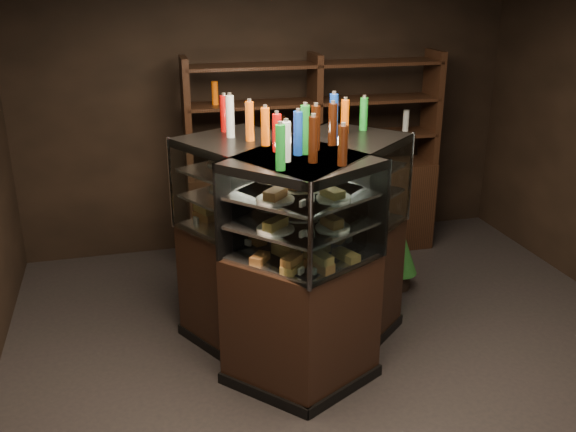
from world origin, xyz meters
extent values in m
plane|color=black|center=(0.00, 0.00, 0.00)|extent=(5.00, 5.00, 0.00)
cube|color=black|center=(0.00, 2.50, 1.50)|extent=(5.00, 0.02, 3.00)
cube|color=black|center=(-0.18, 0.25, 0.47)|extent=(1.54, 1.49, 0.94)
cube|color=black|center=(-0.18, 0.25, 0.04)|extent=(1.59, 1.53, 0.08)
cube|color=black|center=(-0.18, 0.25, 1.57)|extent=(1.54, 1.49, 0.06)
cube|color=silver|center=(-0.18, 0.25, 0.95)|extent=(1.46, 1.40, 0.02)
cube|color=silver|center=(-0.18, 0.25, 1.17)|extent=(1.46, 1.40, 0.02)
cube|color=silver|center=(-0.18, 0.25, 1.36)|extent=(1.46, 1.40, 0.02)
cube|color=white|center=(0.06, -0.02, 1.27)|extent=(1.07, 0.96, 0.66)
cylinder|color=silver|center=(0.59, 0.46, 1.27)|extent=(0.03, 0.03, 0.68)
cylinder|color=silver|center=(-0.48, -0.49, 1.27)|extent=(0.03, 0.03, 0.68)
cube|color=black|center=(-0.51, 0.31, 0.47)|extent=(1.31, 1.60, 0.94)
cube|color=black|center=(-0.51, 0.31, 0.04)|extent=(1.35, 1.65, 0.08)
cube|color=black|center=(-0.51, 0.31, 1.57)|extent=(1.31, 1.60, 0.06)
cube|color=silver|center=(-0.51, 0.31, 0.95)|extent=(1.23, 1.52, 0.02)
cube|color=silver|center=(-0.51, 0.31, 1.17)|extent=(1.23, 1.52, 0.02)
cube|color=silver|center=(-0.51, 0.31, 1.36)|extent=(1.23, 1.52, 0.02)
cube|color=white|center=(-0.83, 0.13, 1.27)|extent=(0.69, 1.26, 0.66)
cylinder|color=silver|center=(-0.48, -0.49, 1.27)|extent=(0.03, 0.03, 0.68)
cylinder|color=silver|center=(-1.16, 0.77, 1.27)|extent=(0.03, 0.03, 0.68)
cube|color=#C28545|center=(-0.61, -0.17, 0.98)|extent=(0.19, 0.19, 0.06)
cube|color=#C28545|center=(-0.38, 0.03, 0.98)|extent=(0.19, 0.19, 0.06)
cube|color=#C28545|center=(-0.16, 0.23, 0.98)|extent=(0.19, 0.19, 0.06)
cube|color=#C28545|center=(0.07, 0.43, 0.98)|extent=(0.19, 0.19, 0.06)
cube|color=#C28545|center=(0.29, 0.62, 0.98)|extent=(0.19, 0.19, 0.06)
cylinder|color=white|center=(-0.59, -0.11, 1.18)|extent=(0.24, 0.24, 0.02)
cube|color=#C28545|center=(-0.59, -0.11, 1.22)|extent=(0.18, 0.18, 0.05)
cylinder|color=white|center=(-0.38, 0.07, 1.18)|extent=(0.24, 0.24, 0.02)
cube|color=#C28545|center=(-0.38, 0.07, 1.22)|extent=(0.18, 0.18, 0.05)
cylinder|color=white|center=(-0.18, 0.25, 1.18)|extent=(0.24, 0.24, 0.02)
cube|color=#C28545|center=(-0.18, 0.25, 1.22)|extent=(0.18, 0.18, 0.05)
cylinder|color=white|center=(0.02, 0.43, 1.18)|extent=(0.24, 0.24, 0.02)
cube|color=#C28545|center=(0.02, 0.43, 1.22)|extent=(0.18, 0.18, 0.05)
cylinder|color=white|center=(0.22, 0.61, 1.18)|extent=(0.24, 0.24, 0.02)
cube|color=#C28545|center=(0.22, 0.61, 1.22)|extent=(0.18, 0.18, 0.05)
cylinder|color=white|center=(-0.59, -0.11, 1.38)|extent=(0.24, 0.24, 0.02)
cube|color=#C28545|center=(-0.59, -0.11, 1.42)|extent=(0.18, 0.18, 0.05)
cylinder|color=white|center=(-0.38, 0.07, 1.38)|extent=(0.24, 0.24, 0.02)
cube|color=#C28545|center=(-0.38, 0.07, 1.42)|extent=(0.18, 0.18, 0.05)
cylinder|color=white|center=(-0.18, 0.25, 1.38)|extent=(0.24, 0.24, 0.02)
cube|color=#C28545|center=(-0.18, 0.25, 1.42)|extent=(0.18, 0.18, 0.05)
cylinder|color=white|center=(0.02, 0.43, 1.38)|extent=(0.24, 0.24, 0.02)
cube|color=#C28545|center=(0.02, 0.43, 1.42)|extent=(0.18, 0.18, 0.05)
cylinder|color=white|center=(0.22, 0.61, 1.38)|extent=(0.24, 0.24, 0.02)
cube|color=#C28545|center=(0.22, 0.61, 1.42)|extent=(0.18, 0.18, 0.05)
cube|color=#C28545|center=(-0.82, 0.82, 0.98)|extent=(0.17, 0.20, 0.06)
cube|color=#C28545|center=(-0.68, 0.55, 0.98)|extent=(0.17, 0.20, 0.06)
cube|color=#C28545|center=(-0.54, 0.29, 0.98)|extent=(0.17, 0.20, 0.06)
cube|color=#C28545|center=(-0.39, 0.03, 0.98)|extent=(0.17, 0.20, 0.06)
cube|color=#C28545|center=(-0.25, -0.24, 0.98)|extent=(0.17, 0.20, 0.06)
cylinder|color=white|center=(-0.76, 0.79, 1.18)|extent=(0.24, 0.24, 0.02)
cube|color=#C28545|center=(-0.76, 0.79, 1.22)|extent=(0.15, 0.19, 0.05)
cylinder|color=white|center=(-0.63, 0.55, 1.18)|extent=(0.24, 0.24, 0.02)
cube|color=#C28545|center=(-0.63, 0.55, 1.22)|extent=(0.15, 0.19, 0.05)
cylinder|color=white|center=(-0.51, 0.31, 1.18)|extent=(0.24, 0.24, 0.02)
cube|color=#C28545|center=(-0.51, 0.31, 1.22)|extent=(0.15, 0.19, 0.05)
cylinder|color=white|center=(-0.38, 0.07, 1.18)|extent=(0.24, 0.24, 0.02)
cube|color=#C28545|center=(-0.38, 0.07, 1.22)|extent=(0.15, 0.19, 0.05)
cylinder|color=white|center=(-0.25, -0.17, 1.18)|extent=(0.24, 0.24, 0.02)
cube|color=#C28545|center=(-0.25, -0.17, 1.22)|extent=(0.15, 0.19, 0.05)
cylinder|color=white|center=(-0.76, 0.79, 1.38)|extent=(0.24, 0.24, 0.02)
cube|color=#C28545|center=(-0.76, 0.79, 1.42)|extent=(0.15, 0.19, 0.05)
cylinder|color=white|center=(-0.63, 0.55, 1.38)|extent=(0.24, 0.24, 0.02)
cube|color=#C28545|center=(-0.63, 0.55, 1.42)|extent=(0.15, 0.19, 0.05)
cylinder|color=white|center=(-0.51, 0.31, 1.38)|extent=(0.24, 0.24, 0.02)
cube|color=#C28545|center=(-0.51, 0.31, 1.42)|extent=(0.15, 0.19, 0.05)
cylinder|color=white|center=(-0.38, 0.07, 1.38)|extent=(0.24, 0.24, 0.02)
cube|color=#C28545|center=(-0.38, 0.07, 1.42)|extent=(0.15, 0.19, 0.05)
cylinder|color=white|center=(-0.25, -0.17, 1.38)|extent=(0.24, 0.24, 0.02)
cube|color=#C28545|center=(-0.25, -0.17, 1.42)|extent=(0.15, 0.19, 0.05)
cylinder|color=silver|center=(-0.63, -0.15, 1.74)|extent=(0.06, 0.06, 0.28)
cylinder|color=silver|center=(-0.63, -0.15, 1.89)|extent=(0.03, 0.03, 0.02)
cylinder|color=#B20C0A|center=(-0.50, -0.03, 1.74)|extent=(0.06, 0.06, 0.28)
cylinder|color=silver|center=(-0.50, -0.03, 1.89)|extent=(0.03, 0.03, 0.02)
cylinder|color=yellow|center=(-0.37, 0.08, 1.74)|extent=(0.06, 0.06, 0.28)
cylinder|color=silver|center=(-0.37, 0.08, 1.89)|extent=(0.03, 0.03, 0.02)
cylinder|color=#0F38B2|center=(-0.25, 0.19, 1.74)|extent=(0.06, 0.06, 0.28)
cylinder|color=silver|center=(-0.25, 0.19, 1.89)|extent=(0.03, 0.03, 0.02)
cylinder|color=black|center=(-0.12, 0.31, 1.74)|extent=(0.06, 0.06, 0.28)
cylinder|color=silver|center=(-0.12, 0.31, 1.89)|extent=(0.03, 0.03, 0.02)
cylinder|color=#147223|center=(0.01, 0.42, 1.74)|extent=(0.06, 0.06, 0.28)
cylinder|color=silver|center=(0.01, 0.42, 1.89)|extent=(0.03, 0.03, 0.02)
cylinder|color=#D8590A|center=(0.14, 0.54, 1.74)|extent=(0.06, 0.06, 0.28)
cylinder|color=silver|center=(0.14, 0.54, 1.89)|extent=(0.03, 0.03, 0.02)
cylinder|color=silver|center=(0.27, 0.65, 1.74)|extent=(0.06, 0.06, 0.28)
cylinder|color=silver|center=(0.27, 0.65, 1.89)|extent=(0.03, 0.03, 0.02)
cylinder|color=silver|center=(-0.79, 0.84, 1.74)|extent=(0.06, 0.06, 0.28)
cylinder|color=silver|center=(-0.79, 0.84, 1.89)|extent=(0.03, 0.03, 0.02)
cylinder|color=#B20C0A|center=(-0.71, 0.68, 1.74)|extent=(0.06, 0.06, 0.28)
cylinder|color=silver|center=(-0.71, 0.68, 1.89)|extent=(0.03, 0.03, 0.02)
cylinder|color=yellow|center=(-0.63, 0.53, 1.74)|extent=(0.06, 0.06, 0.28)
cylinder|color=silver|center=(-0.63, 0.53, 1.89)|extent=(0.03, 0.03, 0.02)
cylinder|color=#0F38B2|center=(-0.55, 0.38, 1.74)|extent=(0.06, 0.06, 0.28)
cylinder|color=silver|center=(-0.55, 0.38, 1.89)|extent=(0.03, 0.03, 0.02)
cylinder|color=black|center=(-0.46, 0.23, 1.74)|extent=(0.06, 0.06, 0.28)
cylinder|color=silver|center=(-0.46, 0.23, 1.89)|extent=(0.03, 0.03, 0.02)
cylinder|color=#147223|center=(-0.38, 0.08, 1.74)|extent=(0.06, 0.06, 0.28)
cylinder|color=silver|center=(-0.38, 0.08, 1.89)|extent=(0.03, 0.03, 0.02)
cylinder|color=#D8590A|center=(-0.30, -0.07, 1.74)|extent=(0.06, 0.06, 0.28)
cylinder|color=silver|center=(-0.30, -0.07, 1.89)|extent=(0.03, 0.03, 0.02)
cylinder|color=silver|center=(-0.22, -0.22, 1.74)|extent=(0.06, 0.06, 0.28)
cylinder|color=silver|center=(-0.22, -0.22, 1.89)|extent=(0.03, 0.03, 0.02)
cylinder|color=black|center=(0.84, 1.07, 0.08)|extent=(0.21, 0.21, 0.16)
cone|color=#1A5618|center=(0.84, 1.07, 0.38)|extent=(0.32, 0.32, 0.44)
cone|color=#1A5618|center=(0.84, 1.07, 0.52)|extent=(0.25, 0.25, 0.31)
cube|color=black|center=(0.32, 2.05, 0.45)|extent=(2.49, 0.48, 0.90)
cube|color=black|center=(-0.89, 2.08, 1.45)|extent=(0.07, 0.38, 1.10)
cube|color=black|center=(0.32, 2.05, 1.45)|extent=(0.07, 0.38, 1.10)
cube|color=black|center=(1.53, 2.02, 1.45)|extent=(0.07, 0.38, 1.10)
cube|color=black|center=(0.32, 2.05, 1.20)|extent=(2.44, 0.44, 0.03)
cube|color=black|center=(0.32, 2.05, 1.55)|extent=(2.44, 0.44, 0.03)
cube|color=black|center=(0.32, 2.05, 1.90)|extent=(2.44, 0.44, 0.03)
cylinder|color=silver|center=(-0.62, 2.07, 1.32)|extent=(0.06, 0.06, 0.22)
cylinder|color=#B20C0A|center=(0.01, 2.06, 1.32)|extent=(0.06, 0.06, 0.22)
cylinder|color=yellow|center=(0.64, 2.04, 1.32)|extent=(0.06, 0.06, 0.22)
cylinder|color=#0F38B2|center=(1.26, 2.03, 1.32)|extent=(0.06, 0.06, 0.22)
camera|label=1|loc=(-1.47, -3.75, 2.68)|focal=40.00mm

